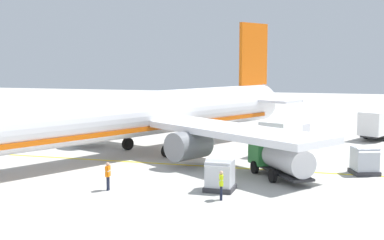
% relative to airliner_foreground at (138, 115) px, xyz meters
% --- Properties ---
extents(airliner_foreground, '(38.22, 32.35, 11.90)m').
position_rel_airliner_foreground_xyz_m(airliner_foreground, '(0.00, 0.00, 0.00)').
color(airliner_foreground, white).
rests_on(airliner_foreground, ground).
extents(service_truck_fuel, '(6.48, 3.93, 2.99)m').
position_rel_airliner_foreground_xyz_m(service_truck_fuel, '(4.01, -11.92, -1.76)').
color(service_truck_fuel, silver).
rests_on(service_truck_fuel, ground).
extents(service_truck_baggage, '(6.49, 4.74, 2.92)m').
position_rel_airliner_foreground_xyz_m(service_truck_baggage, '(14.91, -20.53, -1.78)').
color(service_truck_baggage, '#338C3F').
rests_on(service_truck_baggage, ground).
extents(service_truck_catering, '(6.24, 5.04, 2.40)m').
position_rel_airliner_foreground_xyz_m(service_truck_catering, '(-5.28, -12.52, -1.99)').
color(service_truck_catering, '#338C3F').
rests_on(service_truck_catering, ground).
extents(cargo_container_near, '(2.26, 2.26, 2.06)m').
position_rel_airliner_foreground_xyz_m(cargo_container_near, '(-2.55, -18.17, -2.42)').
color(cargo_container_near, '#333338').
rests_on(cargo_container_near, ground).
extents(cargo_container_mid, '(1.81, 1.81, 2.03)m').
position_rel_airliner_foreground_xyz_m(cargo_container_mid, '(-9.77, -9.30, -2.43)').
color(cargo_container_mid, '#333338').
rests_on(cargo_container_mid, ground).
extents(crew_marshaller, '(0.63, 0.28, 1.77)m').
position_rel_airliner_foreground_xyz_m(crew_marshaller, '(-11.59, -2.60, -2.34)').
color(crew_marshaller, '#191E33').
rests_on(crew_marshaller, ground).
extents(crew_loader_left, '(0.61, 0.35, 1.72)m').
position_rel_airliner_foreground_xyz_m(crew_loader_left, '(-11.84, -9.84, -2.37)').
color(crew_loader_left, '#191E33').
rests_on(crew_loader_left, ground).
extents(apron_guide_line, '(0.30, 60.00, 0.01)m').
position_rel_airliner_foreground_xyz_m(apron_guide_line, '(-2.96, -4.73, -3.39)').
color(apron_guide_line, yellow).
rests_on(apron_guide_line, ground).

